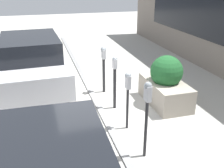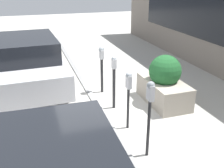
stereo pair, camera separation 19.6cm
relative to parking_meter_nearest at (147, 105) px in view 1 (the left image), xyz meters
The scene contains 8 objects.
ground_plane 1.93m from the parking_meter_nearest, 10.52° to the left, with size 40.00×40.00×0.00m, color #ADAAA3.
curb_strip 1.93m from the parking_meter_nearest, 13.32° to the left, with size 19.00×0.16×0.04m.
parking_meter_nearest is the anchor object (origin of this frame).
parking_meter_second 1.05m from the parking_meter_nearest, ahead, with size 0.16×0.13×1.33m.
parking_meter_middle 2.08m from the parking_meter_nearest, ahead, with size 0.15×0.13×1.39m.
parking_meter_fourth 3.15m from the parking_meter_nearest, ahead, with size 0.19×0.16×1.37m.
planter_box 2.47m from the parking_meter_nearest, 35.34° to the right, with size 1.65×0.87×1.33m.
parked_car_middle 4.74m from the parking_meter_nearest, 24.73° to the left, with size 4.60×2.03×1.57m.
Camera 1 is at (-5.36, 1.45, 3.17)m, focal length 42.00 mm.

